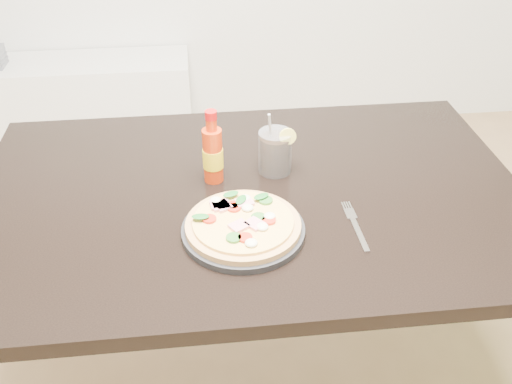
{
  "coord_description": "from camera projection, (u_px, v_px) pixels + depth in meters",
  "views": [
    {
      "loc": [
        -0.06,
        -0.69,
        1.58
      ],
      "look_at": [
        0.06,
        0.38,
        0.83
      ],
      "focal_mm": 40.0,
      "sensor_mm": 36.0,
      "label": 1
    }
  ],
  "objects": [
    {
      "name": "dining_table",
      "position": [
        251.0,
        217.0,
        1.5
      ],
      "size": [
        1.4,
        0.9,
        0.75
      ],
      "color": "black",
      "rests_on": "ground"
    },
    {
      "name": "plate",
      "position": [
        243.0,
        230.0,
        1.31
      ],
      "size": [
        0.28,
        0.28,
        0.02
      ],
      "primitive_type": "cylinder",
      "color": "black",
      "rests_on": "dining_table"
    },
    {
      "name": "pizza",
      "position": [
        243.0,
        223.0,
        1.3
      ],
      "size": [
        0.26,
        0.26,
        0.03
      ],
      "color": "tan",
      "rests_on": "plate"
    },
    {
      "name": "hot_sauce_bottle",
      "position": [
        213.0,
        154.0,
        1.45
      ],
      "size": [
        0.06,
        0.06,
        0.2
      ],
      "rotation": [
        0.0,
        0.0,
        0.28
      ],
      "color": "red",
      "rests_on": "dining_table"
    },
    {
      "name": "cola_cup",
      "position": [
        275.0,
        153.0,
        1.5
      ],
      "size": [
        0.1,
        0.09,
        0.18
      ],
      "rotation": [
        0.0,
        0.0,
        0.19
      ],
      "color": "black",
      "rests_on": "dining_table"
    },
    {
      "name": "fork",
      "position": [
        355.0,
        224.0,
        1.33
      ],
      "size": [
        0.02,
        0.19,
        0.0
      ],
      "rotation": [
        0.0,
        0.0,
        0.02
      ],
      "color": "silver",
      "rests_on": "dining_table"
    },
    {
      "name": "media_console",
      "position": [
        55.0,
        109.0,
        2.94
      ],
      "size": [
        1.4,
        0.34,
        0.5
      ],
      "primitive_type": "cube",
      "color": "white",
      "rests_on": "ground"
    }
  ]
}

